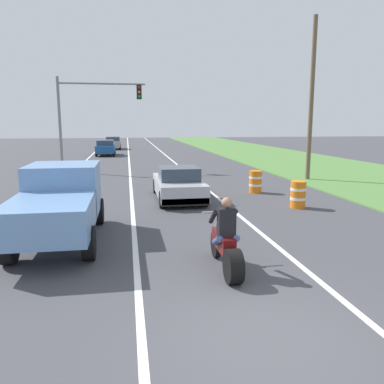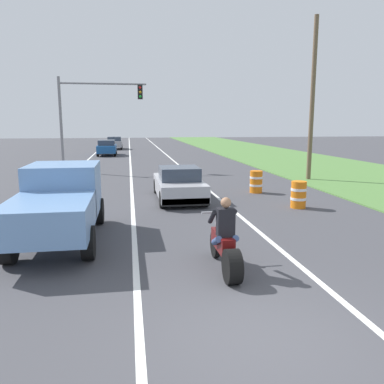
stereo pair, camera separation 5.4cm
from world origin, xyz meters
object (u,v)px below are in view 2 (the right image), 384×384
Objects in this scene: traffic_light_mast_near at (89,108)px; distant_car_far_ahead at (107,147)px; construction_barrel_nearest at (299,194)px; motorcycle_with_rider at (225,245)px; sports_car_silver at (179,184)px; distant_car_further_ahead at (115,143)px; construction_barrel_mid at (256,182)px; pickup_truck_left_lane_light_blue at (59,200)px.

traffic_light_mast_near is 1.50× the size of distant_car_far_ahead.
construction_barrel_nearest is 26.83m from distant_car_far_ahead.
motorcycle_with_rider is 19.39m from traffic_light_mast_near.
distant_car_further_ahead reaches higher than sports_car_silver.
distant_car_further_ahead is at bearing 103.14° from construction_barrel_mid.
distant_car_further_ahead is (-7.35, 31.49, 0.27)m from construction_barrel_mid.
traffic_light_mast_near is at bearing 113.15° from sports_car_silver.
sports_car_silver is at bearing 151.00° from construction_barrel_nearest.
distant_car_far_ahead is (-4.07, 31.28, 0.18)m from motorcycle_with_rider.
traffic_light_mast_near is (-4.47, 10.46, 3.43)m from sports_car_silver.
distant_car_far_ahead is at bearing 90.53° from pickup_truck_left_lane_light_blue.
pickup_truck_left_lane_light_blue is at bearing -126.42° from sports_car_silver.
sports_car_silver is at bearing -66.85° from traffic_light_mast_near.
distant_car_further_ahead is at bearing 87.97° from traffic_light_mast_near.
distant_car_far_ahead is 9.33m from distant_car_further_ahead.
traffic_light_mast_near is 15.85m from construction_barrel_nearest.
distant_car_far_ahead is at bearing 88.40° from traffic_light_mast_near.
traffic_light_mast_near is at bearing 130.73° from construction_barrel_mid.
traffic_light_mast_near reaches higher than motorcycle_with_rider.
construction_barrel_nearest is at bearing -80.92° from construction_barrel_mid.
construction_barrel_mid is 23.50m from distant_car_far_ahead.
sports_car_silver is 4.30× the size of construction_barrel_mid.
construction_barrel_nearest is 0.25× the size of distant_car_further_ahead.
sports_car_silver is 6.51m from pickup_truck_left_lane_light_blue.
construction_barrel_nearest is at bearing -71.95° from distant_car_far_ahead.
motorcycle_with_rider is 0.46× the size of pickup_truck_left_lane_light_blue.
distant_car_further_ahead is (-3.69, 32.51, 0.14)m from sports_car_silver.
sports_car_silver is at bearing -164.56° from construction_barrel_mid.
motorcycle_with_rider is 0.37× the size of traffic_light_mast_near.
motorcycle_with_rider is 0.55× the size of distant_car_further_ahead.
sports_car_silver is 3.80m from construction_barrel_mid.
construction_barrel_nearest is (4.24, 5.77, -0.09)m from motorcycle_with_rider.
traffic_light_mast_near reaches higher than pickup_truck_left_lane_light_blue.
construction_barrel_mid is at bearing 39.68° from pickup_truck_left_lane_light_blue.
pickup_truck_left_lane_light_blue is at bearing -90.25° from distant_car_further_ahead.
construction_barrel_nearest and construction_barrel_mid have the same top height.
distant_car_far_ahead is at bearing 108.05° from construction_barrel_nearest.
distant_car_further_ahead is at bearing 89.75° from pickup_truck_left_lane_light_blue.
traffic_light_mast_near is 1.50× the size of distant_car_further_ahead.
sports_car_silver is at bearing 89.67° from motorcycle_with_rider.
distant_car_far_ahead is 1.00× the size of distant_car_further_ahead.
construction_barrel_nearest is 35.71m from distant_car_further_ahead.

